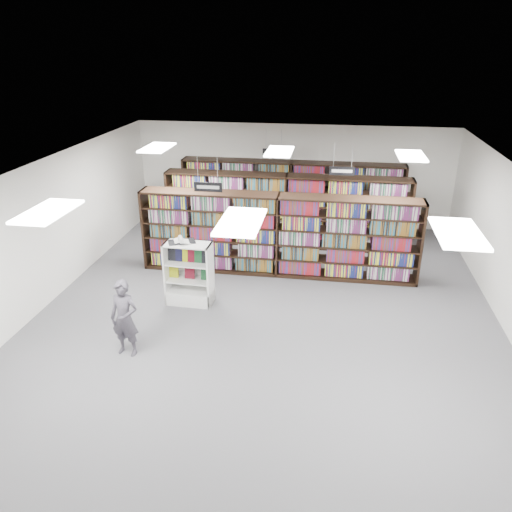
# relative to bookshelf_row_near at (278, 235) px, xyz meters

# --- Properties ---
(floor) EXTENTS (12.00, 12.00, 0.00)m
(floor) POSITION_rel_bookshelf_row_near_xyz_m (0.00, -2.00, -1.05)
(floor) COLOR #525257
(floor) RESTS_ON ground
(ceiling) EXTENTS (10.00, 12.00, 0.10)m
(ceiling) POSITION_rel_bookshelf_row_near_xyz_m (0.00, -2.00, 2.15)
(ceiling) COLOR white
(ceiling) RESTS_ON wall_back
(wall_back) EXTENTS (10.00, 0.10, 3.20)m
(wall_back) POSITION_rel_bookshelf_row_near_xyz_m (0.00, 4.00, 0.55)
(wall_back) COLOR white
(wall_back) RESTS_ON ground
(wall_front) EXTENTS (10.00, 0.10, 3.20)m
(wall_front) POSITION_rel_bookshelf_row_near_xyz_m (0.00, -8.00, 0.55)
(wall_front) COLOR white
(wall_front) RESTS_ON ground
(wall_left) EXTENTS (0.10, 12.00, 3.20)m
(wall_left) POSITION_rel_bookshelf_row_near_xyz_m (-5.00, -2.00, 0.55)
(wall_left) COLOR white
(wall_left) RESTS_ON ground
(bookshelf_row_near) EXTENTS (7.00, 0.60, 2.10)m
(bookshelf_row_near) POSITION_rel_bookshelf_row_near_xyz_m (0.00, 0.00, 0.00)
(bookshelf_row_near) COLOR black
(bookshelf_row_near) RESTS_ON floor
(bookshelf_row_mid) EXTENTS (7.00, 0.60, 2.10)m
(bookshelf_row_mid) POSITION_rel_bookshelf_row_near_xyz_m (0.00, 2.00, 0.00)
(bookshelf_row_mid) COLOR black
(bookshelf_row_mid) RESTS_ON floor
(bookshelf_row_far) EXTENTS (7.00, 0.60, 2.10)m
(bookshelf_row_far) POSITION_rel_bookshelf_row_near_xyz_m (0.00, 3.70, 0.00)
(bookshelf_row_far) COLOR black
(bookshelf_row_far) RESTS_ON floor
(aisle_sign_left) EXTENTS (0.65, 0.02, 0.80)m
(aisle_sign_left) POSITION_rel_bookshelf_row_near_xyz_m (-1.50, -1.00, 1.48)
(aisle_sign_left) COLOR #B2B2B7
(aisle_sign_left) RESTS_ON ceiling
(aisle_sign_right) EXTENTS (0.65, 0.02, 0.80)m
(aisle_sign_right) POSITION_rel_bookshelf_row_near_xyz_m (1.50, 1.00, 1.48)
(aisle_sign_right) COLOR #B2B2B7
(aisle_sign_right) RESTS_ON ceiling
(aisle_sign_center) EXTENTS (0.65, 0.02, 0.80)m
(aisle_sign_center) POSITION_rel_bookshelf_row_near_xyz_m (-0.50, 3.00, 1.48)
(aisle_sign_center) COLOR #B2B2B7
(aisle_sign_center) RESTS_ON ceiling
(troffer_front_left) EXTENTS (0.60, 1.20, 0.04)m
(troffer_front_left) POSITION_rel_bookshelf_row_near_xyz_m (-3.00, -5.00, 2.11)
(troffer_front_left) COLOR white
(troffer_front_left) RESTS_ON ceiling
(troffer_front_center) EXTENTS (0.60, 1.20, 0.04)m
(troffer_front_center) POSITION_rel_bookshelf_row_near_xyz_m (0.00, -5.00, 2.11)
(troffer_front_center) COLOR white
(troffer_front_center) RESTS_ON ceiling
(troffer_front_right) EXTENTS (0.60, 1.20, 0.04)m
(troffer_front_right) POSITION_rel_bookshelf_row_near_xyz_m (3.00, -5.00, 2.11)
(troffer_front_right) COLOR white
(troffer_front_right) RESTS_ON ceiling
(troffer_back_left) EXTENTS (0.60, 1.20, 0.04)m
(troffer_back_left) POSITION_rel_bookshelf_row_near_xyz_m (-3.00, 0.00, 2.11)
(troffer_back_left) COLOR white
(troffer_back_left) RESTS_ON ceiling
(troffer_back_center) EXTENTS (0.60, 1.20, 0.04)m
(troffer_back_center) POSITION_rel_bookshelf_row_near_xyz_m (0.00, 0.00, 2.11)
(troffer_back_center) COLOR white
(troffer_back_center) RESTS_ON ceiling
(troffer_back_right) EXTENTS (0.60, 1.20, 0.04)m
(troffer_back_right) POSITION_rel_bookshelf_row_near_xyz_m (3.00, 0.00, 2.11)
(troffer_back_right) COLOR white
(troffer_back_right) RESTS_ON ceiling
(endcap_display) EXTENTS (1.06, 0.55, 1.46)m
(endcap_display) POSITION_rel_bookshelf_row_near_xyz_m (-1.79, -1.84, -0.56)
(endcap_display) COLOR white
(endcap_display) RESTS_ON floor
(open_book) EXTENTS (0.68, 0.55, 0.13)m
(open_book) POSITION_rel_bookshelf_row_near_xyz_m (-1.95, -1.80, 0.44)
(open_book) COLOR black
(open_book) RESTS_ON endcap_display
(shopper) EXTENTS (0.60, 0.43, 1.54)m
(shopper) POSITION_rel_bookshelf_row_near_xyz_m (-2.43, -4.03, -0.28)
(shopper) COLOR #48444E
(shopper) RESTS_ON floor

